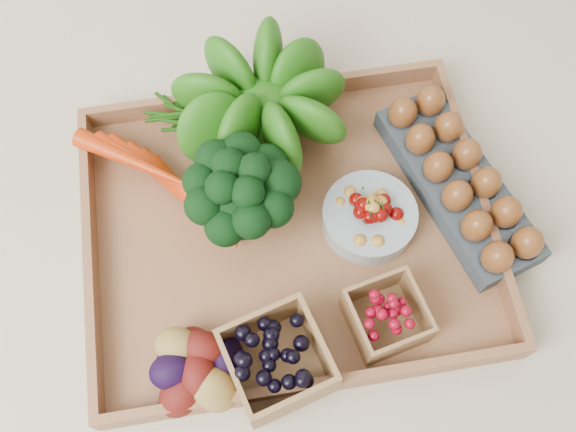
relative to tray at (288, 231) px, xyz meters
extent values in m
plane|color=beige|center=(0.00, 0.00, -0.01)|extent=(4.00, 4.00, 0.00)
cube|color=#94613E|center=(0.00, 0.00, 0.00)|extent=(0.55, 0.45, 0.01)
sphere|color=#16550D|center=(-0.01, 0.17, 0.09)|extent=(0.16, 0.16, 0.16)
cylinder|color=#8C9EA5|center=(0.11, -0.01, 0.02)|extent=(0.13, 0.13, 0.03)
cube|color=#353D43|center=(0.24, 0.02, 0.02)|extent=(0.18, 0.31, 0.03)
cube|color=black|center=(-0.04, -0.19, 0.05)|extent=(0.14, 0.14, 0.08)
cube|color=maroon|center=(0.10, -0.15, 0.04)|extent=(0.11, 0.11, 0.06)
camera|label=1|loc=(-0.06, -0.35, 0.83)|focal=40.00mm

